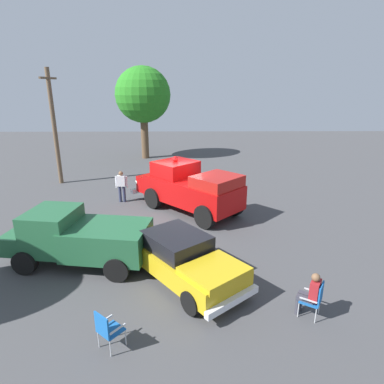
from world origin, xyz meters
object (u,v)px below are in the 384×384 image
at_px(vintage_fire_truck, 189,187).
at_px(utility_pole, 54,126).
at_px(spectator_seated, 310,293).
at_px(parked_pickup, 79,237).
at_px(traffic_cone, 236,191).
at_px(classic_hot_rod, 183,258).
at_px(spectator_standing, 122,184).
at_px(oak_tree_left, 143,95).
at_px(lawn_chair_spare, 107,328).
at_px(lawn_chair_near_truck, 315,298).
at_px(lawn_chair_by_car, 176,176).

height_order(vintage_fire_truck, utility_pole, utility_pole).
bearing_deg(spectator_seated, vintage_fire_truck, 112.09).
bearing_deg(parked_pickup, vintage_fire_truck, 52.98).
bearing_deg(traffic_cone, classic_hot_rod, -109.24).
distance_m(spectator_standing, oak_tree_left, 11.94).
height_order(lawn_chair_spare, oak_tree_left, oak_tree_left).
relative_size(classic_hot_rod, lawn_chair_spare, 4.47).
height_order(classic_hot_rod, oak_tree_left, oak_tree_left).
xyz_separation_m(oak_tree_left, utility_pole, (-4.45, -7.54, -1.57)).
height_order(spectator_standing, utility_pole, utility_pole).
height_order(parked_pickup, lawn_chair_near_truck, parked_pickup).
bearing_deg(parked_pickup, utility_pole, 113.67).
distance_m(classic_hot_rod, traffic_cone, 8.57).
distance_m(spectator_seated, oak_tree_left, 21.83).
distance_m(vintage_fire_truck, traffic_cone, 3.45).
bearing_deg(parked_pickup, traffic_cone, 47.72).
height_order(lawn_chair_near_truck, spectator_seated, spectator_seated).
height_order(lawn_chair_near_truck, lawn_chair_spare, same).
xyz_separation_m(lawn_chair_near_truck, lawn_chair_by_car, (-4.03, 12.09, 0.00)).
height_order(classic_hot_rod, parked_pickup, parked_pickup).
relative_size(lawn_chair_spare, spectator_standing, 0.61).
distance_m(classic_hot_rod, oak_tree_left, 19.34).
distance_m(vintage_fire_truck, parked_pickup, 6.23).
bearing_deg(spectator_standing, oak_tree_left, 90.69).
relative_size(lawn_chair_near_truck, spectator_seated, 0.79).
bearing_deg(lawn_chair_spare, lawn_chair_near_truck, 11.39).
relative_size(lawn_chair_spare, traffic_cone, 1.61).
bearing_deg(classic_hot_rod, lawn_chair_spare, -121.03).
height_order(vintage_fire_truck, oak_tree_left, oak_tree_left).
bearing_deg(lawn_chair_near_truck, vintage_fire_truck, 112.60).
distance_m(vintage_fire_truck, oak_tree_left, 13.59).
xyz_separation_m(lawn_chair_by_car, traffic_cone, (3.39, -2.19, -0.28)).
relative_size(classic_hot_rod, spectator_standing, 2.72).
bearing_deg(traffic_cone, spectator_seated, -86.94).
bearing_deg(spectator_seated, lawn_chair_near_truck, -33.69).
xyz_separation_m(lawn_chair_by_car, utility_pole, (-7.33, 0.69, 3.01)).
distance_m(lawn_chair_near_truck, utility_pole, 17.36).
relative_size(parked_pickup, lawn_chair_near_truck, 4.91).
bearing_deg(spectator_seated, utility_pole, 131.51).
distance_m(spectator_seated, traffic_cone, 9.85).
distance_m(lawn_chair_near_truck, lawn_chair_spare, 5.28).
xyz_separation_m(lawn_chair_spare, utility_pole, (-6.18, 13.82, 3.01)).
bearing_deg(parked_pickup, lawn_chair_spare, -64.84).
relative_size(lawn_chair_near_truck, oak_tree_left, 0.14).
height_order(lawn_chair_spare, traffic_cone, lawn_chair_spare).
xyz_separation_m(classic_hot_rod, parked_pickup, (-3.56, 1.07, 0.24)).
xyz_separation_m(vintage_fire_truck, lawn_chair_by_car, (-0.76, 4.24, -0.61)).
xyz_separation_m(vintage_fire_truck, lawn_chair_spare, (-1.91, -8.90, -0.61)).
bearing_deg(classic_hot_rod, spectator_seated, -27.47).
bearing_deg(vintage_fire_truck, lawn_chair_by_car, 100.13).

